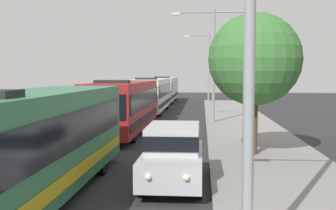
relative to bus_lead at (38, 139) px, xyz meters
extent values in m
cube|color=#33724C|center=(0.00, 0.02, 0.01)|extent=(2.50, 10.67, 2.70)
cube|color=black|center=(1.27, 0.02, 0.36)|extent=(0.04, 9.82, 1.00)
cube|color=gold|center=(1.28, 0.02, -0.79)|extent=(0.03, 10.14, 0.36)
cylinder|color=black|center=(1.10, 2.96, -1.19)|extent=(0.28, 1.00, 1.00)
cylinder|color=black|center=(-1.10, 2.96, -1.19)|extent=(0.28, 1.00, 1.00)
cube|color=maroon|center=(0.00, 13.32, 0.01)|extent=(2.50, 11.84, 2.70)
cube|color=black|center=(1.27, 13.32, 0.36)|extent=(0.04, 10.89, 1.00)
cube|color=black|center=(-1.27, 13.32, 0.36)|extent=(0.04, 10.89, 1.00)
cube|color=black|center=(0.00, 7.38, 0.31)|extent=(2.30, 0.04, 1.20)
cube|color=black|center=(1.28, 13.32, -0.79)|extent=(0.03, 11.25, 0.36)
cube|color=black|center=(0.00, 9.77, 1.44)|extent=(1.75, 0.90, 0.16)
cylinder|color=black|center=(1.10, 9.65, -1.19)|extent=(0.28, 1.00, 1.00)
cylinder|color=black|center=(-1.10, 9.65, -1.19)|extent=(0.28, 1.00, 1.00)
cylinder|color=black|center=(1.10, 16.58, -1.19)|extent=(0.28, 1.00, 1.00)
cylinder|color=black|center=(-1.10, 16.58, -1.19)|extent=(0.28, 1.00, 1.00)
cube|color=silver|center=(0.00, 26.56, 0.01)|extent=(2.50, 12.16, 2.70)
cube|color=black|center=(1.27, 26.56, 0.36)|extent=(0.04, 11.19, 1.00)
cube|color=black|center=(-1.27, 26.56, 0.36)|extent=(0.04, 11.19, 1.00)
cube|color=black|center=(0.00, 20.46, 0.31)|extent=(2.30, 0.04, 1.20)
cube|color=black|center=(1.28, 26.56, -0.79)|extent=(0.03, 11.56, 0.36)
cube|color=black|center=(0.00, 22.91, 1.44)|extent=(1.75, 0.90, 0.16)
cylinder|color=black|center=(1.10, 22.79, -1.19)|extent=(0.28, 1.00, 1.00)
cylinder|color=black|center=(-1.10, 22.79, -1.19)|extent=(0.28, 1.00, 1.00)
cylinder|color=black|center=(1.10, 29.90, -1.19)|extent=(0.28, 1.00, 1.00)
cylinder|color=black|center=(-1.10, 29.90, -1.19)|extent=(0.28, 1.00, 1.00)
cube|color=silver|center=(0.00, 40.09, 0.01)|extent=(2.50, 12.09, 2.70)
cube|color=black|center=(1.27, 40.09, 0.36)|extent=(0.04, 11.13, 1.00)
cube|color=black|center=(-1.27, 40.09, 0.36)|extent=(0.04, 11.13, 1.00)
cube|color=black|center=(0.00, 34.03, 0.31)|extent=(2.30, 0.04, 1.20)
cube|color=black|center=(1.28, 40.09, -0.79)|extent=(0.03, 11.49, 0.36)
cube|color=black|center=(0.00, 36.47, 1.44)|extent=(1.75, 0.90, 0.16)
cylinder|color=black|center=(1.10, 36.35, -1.19)|extent=(0.28, 1.00, 1.00)
cylinder|color=black|center=(-1.10, 36.35, -1.19)|extent=(0.28, 1.00, 1.00)
cylinder|color=black|center=(1.10, 43.42, -1.19)|extent=(0.28, 1.00, 1.00)
cylinder|color=black|center=(-1.10, 43.42, -1.19)|extent=(0.28, 1.00, 1.00)
cube|color=#B7B7BC|center=(3.70, 1.75, -0.99)|extent=(1.84, 4.41, 0.80)
cube|color=#B7B7BC|center=(3.70, 1.90, -0.19)|extent=(1.62, 2.56, 0.80)
cube|color=black|center=(3.70, 1.90, -0.19)|extent=(1.66, 2.64, 0.44)
sphere|color=#F9EFCC|center=(3.19, -0.48, -0.89)|extent=(0.18, 0.18, 0.18)
sphere|color=#F9EFCC|center=(4.20, -0.48, -0.89)|extent=(0.18, 0.18, 0.18)
cylinder|color=black|center=(2.88, 0.38, -1.34)|extent=(0.22, 0.70, 0.70)
cylinder|color=black|center=(4.52, 0.38, -1.34)|extent=(0.22, 0.70, 0.70)
cylinder|color=black|center=(2.88, 3.11, -1.34)|extent=(0.22, 0.70, 0.70)
cylinder|color=black|center=(4.52, 3.11, -1.34)|extent=(0.22, 0.70, 0.70)
cylinder|color=gray|center=(5.40, -4.05, 2.89)|extent=(0.20, 0.20, 8.86)
cylinder|color=gray|center=(5.40, 18.00, 2.38)|extent=(0.20, 0.20, 7.83)
cylinder|color=gray|center=(4.08, 18.00, 6.10)|extent=(2.64, 0.10, 0.10)
cube|color=silver|center=(2.76, 18.00, 6.02)|extent=(0.56, 0.28, 0.16)
cylinder|color=gray|center=(6.72, 18.00, 6.10)|extent=(2.64, 0.10, 0.10)
cube|color=silver|center=(8.04, 18.00, 6.02)|extent=(0.56, 0.28, 0.16)
cylinder|color=gray|center=(5.40, 40.05, 2.60)|extent=(0.20, 0.20, 8.27)
cylinder|color=gray|center=(4.06, 40.05, 6.53)|extent=(2.68, 0.10, 0.10)
cube|color=silver|center=(2.72, 40.05, 6.45)|extent=(0.56, 0.28, 0.16)
cylinder|color=gray|center=(6.74, 40.05, 6.53)|extent=(2.68, 0.10, 0.10)
cube|color=silver|center=(8.07, 40.05, 6.45)|extent=(0.56, 0.28, 0.16)
cylinder|color=#4C3823|center=(6.78, 6.31, -0.32)|extent=(0.32, 0.32, 2.45)
sphere|color=#387033|center=(6.78, 6.31, 2.45)|extent=(3.86, 3.86, 3.86)
camera|label=1|loc=(4.60, -11.20, 1.85)|focal=44.31mm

